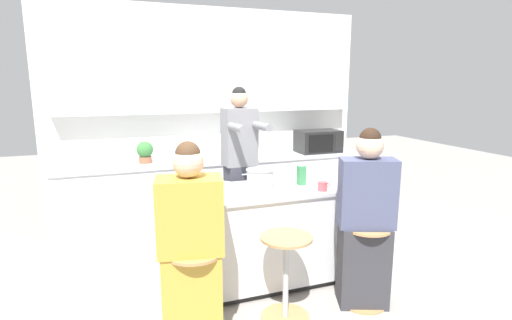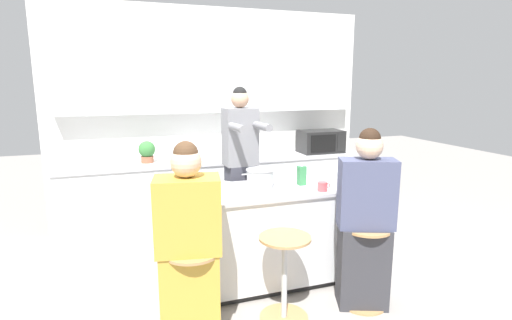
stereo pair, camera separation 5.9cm
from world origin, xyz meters
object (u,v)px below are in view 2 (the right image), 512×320
(bar_stool_rightmost, at_px, (365,261))
(person_seated_near, at_px, (365,227))
(cooking_pot, at_px, (260,178))
(potted_plant, at_px, (147,151))
(bar_stool_center, at_px, (284,273))
(kitchen_island, at_px, (258,236))
(microwave, at_px, (321,141))
(person_wrapped_blanket, at_px, (189,250))
(fruit_bowl, at_px, (221,188))
(banana_bunch, at_px, (185,201))
(juice_carton, at_px, (302,175))
(coffee_cup_near, at_px, (323,186))
(bar_stool_leftmost, at_px, (193,290))
(person_cooking, at_px, (240,175))

(bar_stool_rightmost, relative_size, person_seated_near, 0.46)
(cooking_pot, distance_m, potted_plant, 1.59)
(bar_stool_center, xyz_separation_m, potted_plant, (-0.85, 1.98, 0.66))
(person_seated_near, bearing_deg, kitchen_island, 159.08)
(microwave, bearing_deg, kitchen_island, -134.50)
(bar_stool_rightmost, height_order, potted_plant, potted_plant)
(kitchen_island, relative_size, person_wrapped_blanket, 1.22)
(bar_stool_rightmost, relative_size, fruit_bowl, 3.11)
(person_wrapped_blanket, relative_size, cooking_pot, 4.28)
(potted_plant, bearing_deg, bar_stool_center, -66.88)
(banana_bunch, bearing_deg, person_wrapped_blanket, -96.06)
(bar_stool_rightmost, bearing_deg, banana_bunch, 163.39)
(bar_stool_rightmost, bearing_deg, kitchen_island, 138.48)
(kitchen_island, bearing_deg, juice_carton, 2.47)
(coffee_cup_near, relative_size, potted_plant, 0.48)
(fruit_bowl, height_order, coffee_cup_near, coffee_cup_near)
(bar_stool_center, bearing_deg, kitchen_island, 90.00)
(person_seated_near, distance_m, banana_bunch, 1.45)
(cooking_pot, distance_m, juice_carton, 0.39)
(cooking_pot, bearing_deg, kitchen_island, -120.10)
(potted_plant, bearing_deg, juice_carton, -47.02)
(fruit_bowl, distance_m, coffee_cup_near, 0.88)
(juice_carton, bearing_deg, fruit_bowl, 178.15)
(cooking_pot, bearing_deg, bar_stool_leftmost, -137.08)
(bar_stool_leftmost, bearing_deg, banana_bunch, 86.77)
(kitchen_island, height_order, banana_bunch, banana_bunch)
(person_wrapped_blanket, height_order, microwave, person_wrapped_blanket)
(cooking_pot, bearing_deg, banana_bunch, -159.34)
(person_wrapped_blanket, xyz_separation_m, juice_carton, (1.15, 0.64, 0.29))
(person_seated_near, relative_size, cooking_pot, 4.38)
(bar_stool_center, distance_m, juice_carton, 0.96)
(fruit_bowl, bearing_deg, potted_plant, 111.04)
(person_wrapped_blanket, height_order, juice_carton, person_wrapped_blanket)
(person_cooking, distance_m, coffee_cup_near, 0.93)
(bar_stool_rightmost, relative_size, potted_plant, 2.76)
(kitchen_island, bearing_deg, fruit_bowl, 172.67)
(person_seated_near, bearing_deg, bar_stool_leftmost, -158.59)
(person_wrapped_blanket, relative_size, fruit_bowl, 6.61)
(bar_stool_center, relative_size, fruit_bowl, 3.11)
(person_wrapped_blanket, bearing_deg, person_seated_near, 10.27)
(potted_plant, bearing_deg, person_cooking, -44.87)
(cooking_pot, xyz_separation_m, microwave, (1.28, 1.28, 0.09))
(bar_stool_leftmost, distance_m, banana_bunch, 0.67)
(fruit_bowl, bearing_deg, bar_stool_leftmost, -119.06)
(person_cooking, height_order, banana_bunch, person_cooking)
(person_cooking, bearing_deg, fruit_bowl, -127.40)
(bar_stool_leftmost, height_order, banana_bunch, banana_bunch)
(bar_stool_center, xyz_separation_m, fruit_bowl, (-0.33, 0.64, 0.54))
(bar_stool_leftmost, relative_size, coffee_cup_near, 5.73)
(person_seated_near, bearing_deg, bar_stool_center, -160.40)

